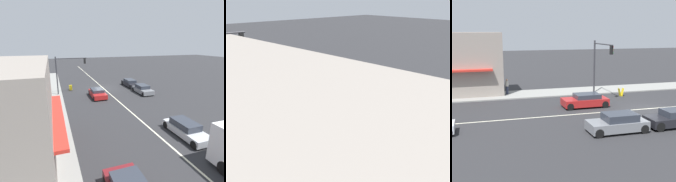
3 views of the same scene
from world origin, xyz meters
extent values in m
plane|color=#2B2B2D|center=(0.00, 18.00, 0.00)|extent=(160.00, 160.00, 0.00)
cube|color=gray|center=(9.00, 18.50, 0.06)|extent=(4.00, 73.00, 0.12)
cube|color=beige|center=(0.00, 0.00, 0.00)|extent=(0.16, 60.00, 0.01)
cube|color=gray|center=(10.50, 16.81, 3.35)|extent=(4.30, 10.94, 6.45)
cube|color=red|center=(8.01, 16.81, 2.92)|extent=(0.70, 8.75, 0.20)
cylinder|color=#333338|center=(7.55, 1.81, 2.92)|extent=(0.18, 0.18, 5.60)
cylinder|color=#333338|center=(5.30, 1.81, 5.42)|extent=(4.50, 0.12, 0.12)
cube|color=black|center=(3.35, 1.81, 4.97)|extent=(0.28, 0.24, 0.84)
sphere|color=red|center=(3.35, 1.68, 5.24)|extent=(0.18, 0.18, 0.18)
sphere|color=gold|center=(3.35, 1.68, 4.97)|extent=(0.18, 0.18, 0.18)
sphere|color=green|center=(3.35, 1.68, 4.70)|extent=(0.18, 0.18, 0.18)
cylinder|color=#282D42|center=(9.24, 10.96, 0.54)|extent=(0.26, 0.26, 0.85)
cylinder|color=#B7B2A8|center=(9.24, 10.96, 1.26)|extent=(0.34, 0.34, 0.58)
sphere|color=tan|center=(9.24, 10.96, 1.66)|extent=(0.22, 0.22, 0.22)
cube|color=yellow|center=(5.47, -0.54, 0.43)|extent=(0.45, 0.21, 0.84)
cube|color=yellow|center=(5.47, -0.22, 0.43)|extent=(0.45, 0.21, 0.84)
cube|color=black|center=(-5.00, 0.46, 0.48)|extent=(1.77, 4.43, 0.59)
cube|color=#2D333D|center=(-5.00, 0.24, 1.01)|extent=(1.50, 2.44, 0.46)
cylinder|color=black|center=(-5.78, 2.24, 0.33)|extent=(0.22, 0.67, 0.67)
cylinder|color=black|center=(-4.22, 2.24, 0.33)|extent=(0.22, 0.67, 0.67)
cylinder|color=black|center=(-5.78, -1.32, 0.33)|extent=(0.22, 0.67, 0.67)
cylinder|color=black|center=(-4.22, -1.32, 0.33)|extent=(0.22, 0.67, 0.67)
cube|color=#B7BABF|center=(-2.20, 17.81, 0.45)|extent=(1.71, 4.31, 0.56)
cube|color=#2D333D|center=(-2.20, 17.60, 1.00)|extent=(1.45, 2.37, 0.53)
cylinder|color=black|center=(-2.96, 19.55, 0.32)|extent=(0.22, 0.64, 0.64)
cylinder|color=black|center=(-1.44, 19.55, 0.32)|extent=(0.22, 0.64, 0.64)
cylinder|color=black|center=(-2.96, 16.07, 0.32)|extent=(0.22, 0.64, 0.64)
cylinder|color=black|center=(-1.44, 16.07, 0.32)|extent=(0.22, 0.64, 0.64)
cube|color=#AD1E1E|center=(2.20, 4.80, 0.48)|extent=(1.87, 4.04, 0.62)
cube|color=#2D333D|center=(2.20, 4.60, 1.00)|extent=(1.59, 2.22, 0.40)
cylinder|color=black|center=(1.36, 6.42, 0.31)|extent=(0.22, 0.62, 0.62)
cylinder|color=black|center=(3.04, 6.42, 0.31)|extent=(0.22, 0.62, 0.62)
cylinder|color=black|center=(1.36, 3.18, 0.31)|extent=(0.22, 0.62, 0.62)
cylinder|color=black|center=(3.04, 3.18, 0.31)|extent=(0.22, 0.62, 0.62)
cylinder|color=black|center=(4.17, 20.82, 0.30)|extent=(0.22, 0.60, 0.60)
cylinder|color=black|center=(5.83, 20.82, 0.30)|extent=(0.22, 0.60, 0.60)
cube|color=slate|center=(-5.00, 5.09, 0.48)|extent=(1.81, 4.05, 0.63)
cube|color=#2D333D|center=(-5.00, 4.89, 1.05)|extent=(1.54, 2.23, 0.50)
cylinder|color=black|center=(-5.80, 6.72, 0.30)|extent=(0.22, 0.61, 0.61)
cylinder|color=black|center=(-4.20, 6.72, 0.30)|extent=(0.22, 0.61, 0.61)
cylinder|color=black|center=(-5.80, 3.46, 0.30)|extent=(0.22, 0.61, 0.61)
cylinder|color=black|center=(-4.20, 3.46, 0.30)|extent=(0.22, 0.61, 0.61)
camera|label=1|loc=(8.09, 28.38, 7.70)|focal=28.00mm
camera|label=2|loc=(13.08, 22.00, 7.93)|focal=50.00mm
camera|label=3|loc=(-23.47, 14.20, 6.85)|focal=50.00mm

